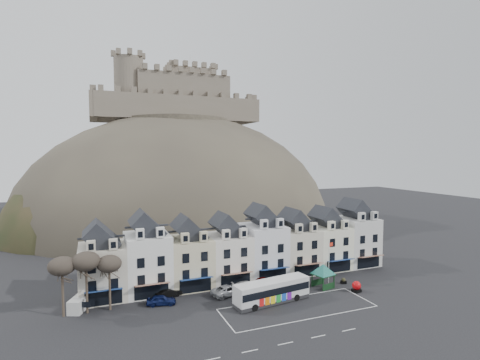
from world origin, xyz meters
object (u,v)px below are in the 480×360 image
at_px(white_van, 79,303).
at_px(car_white, 248,286).
at_px(bus, 272,290).
at_px(car_silver, 228,290).
at_px(car_black, 169,293).
at_px(car_maroon, 263,280).
at_px(car_navy, 161,300).
at_px(bus_shelter, 323,269).
at_px(car_charcoal, 293,281).
at_px(flagpole, 329,259).
at_px(red_buoy, 357,286).

xyz_separation_m(white_van, car_white, (24.95, -1.97, -0.18)).
distance_m(bus, car_silver, 7.30).
relative_size(car_black, car_maroon, 1.10).
bearing_deg(car_navy, white_van, 89.08).
distance_m(bus_shelter, car_white, 12.75).
bearing_deg(bus_shelter, car_navy, 161.81).
bearing_deg(car_white, car_silver, 101.39).
bearing_deg(car_charcoal, car_navy, 113.05).
relative_size(bus, car_silver, 2.21).
height_order(car_navy, car_white, car_white).
bearing_deg(flagpole, red_buoy, -72.26).
bearing_deg(red_buoy, car_black, 162.59).
distance_m(bus, car_charcoal, 8.49).
bearing_deg(car_navy, red_buoy, -90.19).
distance_m(car_black, car_white, 12.48).
height_order(red_buoy, car_silver, red_buoy).
height_order(flagpole, white_van, flagpole).
height_order(bus, bus_shelter, bus_shelter).
height_order(white_van, car_silver, white_van).
xyz_separation_m(car_silver, car_maroon, (7.11, 2.50, -0.14)).
xyz_separation_m(car_black, car_maroon, (15.93, 0.00, -0.04)).
bearing_deg(car_silver, car_charcoal, -105.83).
distance_m(bus, flagpole, 13.61).
distance_m(bus_shelter, car_black, 25.10).
bearing_deg(car_black, car_navy, 130.88).
height_order(bus, car_silver, bus).
height_order(white_van, car_navy, white_van).
bearing_deg(flagpole, car_navy, 177.50).
bearing_deg(red_buoy, bus_shelter, 136.04).
height_order(car_navy, car_silver, car_silver).
relative_size(flagpole, car_navy, 1.68).
relative_size(car_silver, car_charcoal, 1.18).
bearing_deg(flagpole, car_white, 172.96).
bearing_deg(bus, car_silver, 125.60).
relative_size(flagpole, car_charcoal, 1.53).
height_order(bus, red_buoy, bus).
relative_size(flagpole, car_silver, 1.29).
relative_size(bus_shelter, white_van, 1.35).
bearing_deg(car_silver, bus_shelter, -115.56).
xyz_separation_m(bus_shelter, white_van, (-37.07, 5.18, -2.09)).
distance_m(car_maroon, car_charcoal, 5.14).
bearing_deg(white_van, flagpole, 16.94).
bearing_deg(white_van, bus, 6.09).
distance_m(bus, car_maroon, 8.10).
xyz_separation_m(flagpole, car_silver, (-17.81, 1.23, -3.29)).
bearing_deg(car_charcoal, car_maroon, 83.92).
xyz_separation_m(car_white, car_maroon, (3.60, 1.97, -0.12)).
distance_m(flagpole, white_van, 39.55).
bearing_deg(car_white, white_van, 88.27).
distance_m(white_van, car_black, 12.63).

